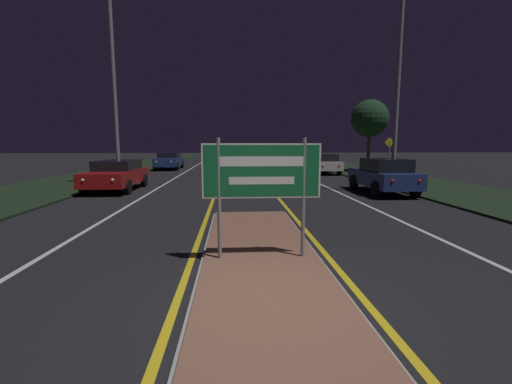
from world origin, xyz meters
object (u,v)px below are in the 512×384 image
Objects in this scene: highway_sign at (262,175)px; car_receding_0 at (383,175)px; streetlight_left_near at (113,59)px; warning_sign at (389,154)px; car_approaching_0 at (117,174)px; car_approaching_1 at (169,160)px; car_receding_1 at (322,163)px; streetlight_right_near at (400,41)px.

car_receding_0 is (6.06, 8.49, -0.80)m from highway_sign.
car_receding_0 is (12.18, -2.70, -5.33)m from streetlight_left_near.
car_approaching_0 is at bearing -167.06° from warning_sign.
car_approaching_1 is 1.88× the size of warning_sign.
car_approaching_1 is at bearing 157.84° from car_receding_1.
streetlight_left_near is 1.01× the size of streetlight_right_near.
car_approaching_0 is (-12.01, 1.83, -0.06)m from car_receding_0.
streetlight_left_near is 2.02× the size of car_receding_1.
car_receding_0 is 10.31m from car_receding_1.
warning_sign is at bearing 12.94° from car_approaching_0.
car_approaching_1 is (0.16, 12.50, -5.36)m from streetlight_left_near.
streetlight_left_near reaches higher than car_receding_0.
highway_sign is 11.94m from car_approaching_0.
car_approaching_1 is (-12.02, 15.20, -0.03)m from car_receding_0.
highway_sign is 10.47m from car_receding_0.
highway_sign is 16.21m from warning_sign.
streetlight_left_near is at bearing 167.73° from streetlight_right_near.
car_receding_1 is 1.02× the size of car_approaching_1.
car_receding_0 is at bearing -51.68° from car_approaching_1.
streetlight_right_near is 2.11× the size of car_approaching_0.
streetlight_right_near reaches higher than car_approaching_0.
car_receding_0 is 5.86m from warning_sign.
car_approaching_0 is (-5.95, 10.32, -0.86)m from highway_sign.
streetlight_left_near is 5.46m from car_approaching_0.
car_receding_1 is at bearing 31.98° from streetlight_left_near.
highway_sign is at bearing -75.89° from car_approaching_1.
car_receding_0 is 0.93× the size of car_approaching_0.
car_receding_1 is (0.00, 10.31, -0.04)m from car_receding_0.
car_receding_0 reaches higher than car_approaching_0.
car_approaching_1 is at bearing 145.63° from warning_sign.
car_receding_0 is (-0.41, 0.04, -5.59)m from streetlight_right_near.
streetlight_left_near is 2.06× the size of car_approaching_1.
streetlight_left_near is at bearing 118.66° from highway_sign.
highway_sign is 0.46× the size of car_receding_1.
highway_sign is at bearing -127.43° from streetlight_right_near.
streetlight_left_near is 3.89× the size of warning_sign.
highway_sign is 0.52× the size of car_receding_0.
streetlight_right_near is 5.60m from car_receding_0.
highway_sign reaches higher than car_approaching_0.
streetlight_right_near is 20.45m from car_approaching_1.
streetlight_left_near is at bearing -90.75° from car_approaching_1.
warning_sign is at bearing -34.37° from car_approaching_1.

